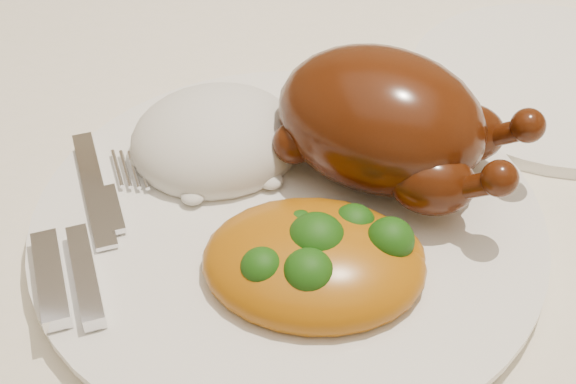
# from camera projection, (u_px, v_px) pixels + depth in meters

# --- Properties ---
(dining_table) EXTENTS (1.60, 0.90, 0.76)m
(dining_table) POSITION_uv_depth(u_px,v_px,m) (392.00, 242.00, 0.63)
(dining_table) COLOR brown
(dining_table) RESTS_ON floor
(tablecloth) EXTENTS (1.73, 1.03, 0.18)m
(tablecloth) POSITION_uv_depth(u_px,v_px,m) (401.00, 171.00, 0.58)
(tablecloth) COLOR white
(tablecloth) RESTS_ON dining_table
(dinner_plate) EXTENTS (0.32, 0.32, 0.01)m
(dinner_plate) POSITION_uv_depth(u_px,v_px,m) (288.00, 224.00, 0.49)
(dinner_plate) COLOR white
(dinner_plate) RESTS_ON tablecloth
(side_plate) EXTENTS (0.23, 0.23, 0.01)m
(side_plate) POSITION_uv_depth(u_px,v_px,m) (554.00, 81.00, 0.60)
(side_plate) COLOR white
(side_plate) RESTS_ON tablecloth
(roast_chicken) EXTENTS (0.18, 0.14, 0.08)m
(roast_chicken) POSITION_uv_depth(u_px,v_px,m) (386.00, 122.00, 0.49)
(roast_chicken) COLOR #4C1908
(roast_chicken) RESTS_ON dinner_plate
(rice_mound) EXTENTS (0.14, 0.14, 0.06)m
(rice_mound) POSITION_uv_depth(u_px,v_px,m) (216.00, 140.00, 0.52)
(rice_mound) COLOR white
(rice_mound) RESTS_ON dinner_plate
(mac_and_cheese) EXTENTS (0.13, 0.10, 0.05)m
(mac_and_cheese) POSITION_uv_depth(u_px,v_px,m) (323.00, 259.00, 0.44)
(mac_and_cheese) COLOR #B3660B
(mac_and_cheese) RESTS_ON dinner_plate
(cutlery) EXTENTS (0.07, 0.16, 0.01)m
(cutlery) POSITION_uv_depth(u_px,v_px,m) (81.00, 246.00, 0.46)
(cutlery) COLOR silver
(cutlery) RESTS_ON dinner_plate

